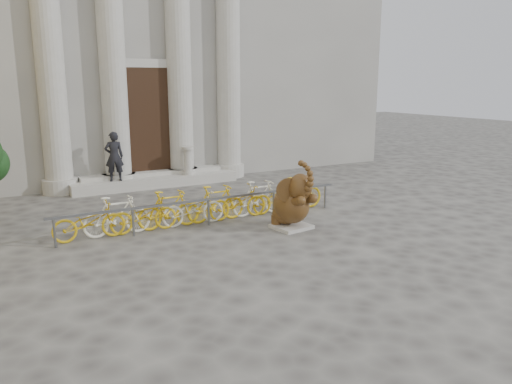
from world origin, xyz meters
TOP-DOWN VIEW (x-y plane):
  - ground at (0.00, 0.00)m, footprint 80.00×80.00m
  - classical_building at (0.00, 14.93)m, footprint 22.00×10.70m
  - entrance_steps at (0.00, 9.40)m, footprint 6.00×1.20m
  - elephant_statue at (1.39, 2.43)m, footprint 1.20×1.39m
  - bike_rack at (-0.39, 4.01)m, footprint 8.00×0.53m
  - pedestrian at (-1.47, 9.18)m, footprint 0.67×0.49m
  - balustrade_post at (1.17, 9.10)m, footprint 0.42×0.42m

SIDE VIEW (x-z plane):
  - ground at x=0.00m, z-range 0.00..0.00m
  - entrance_steps at x=0.00m, z-range 0.00..0.36m
  - bike_rack at x=-0.39m, z-range 0.00..1.00m
  - elephant_statue at x=1.39m, z-range -0.25..1.56m
  - balustrade_post at x=1.17m, z-range 0.32..1.35m
  - pedestrian at x=-1.47m, z-range 0.36..2.06m
  - classical_building at x=0.00m, z-range -0.02..11.98m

